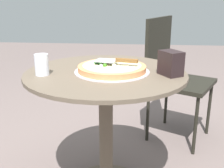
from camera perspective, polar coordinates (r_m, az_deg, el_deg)
patio_table at (r=1.45m, az=-1.28°, el=-5.52°), size 0.80×0.80×0.71m
pizza_on_tray at (r=1.38m, az=-0.02°, el=3.24°), size 0.37×0.37×0.05m
pizza_server at (r=1.37m, az=1.02°, el=4.84°), size 0.22×0.10×0.02m
drinking_cup at (r=1.35m, az=-14.24°, el=3.88°), size 0.07×0.07×0.10m
napkin_dispenser at (r=1.33m, az=11.98°, el=4.20°), size 0.12×0.13×0.12m
patio_chair_near at (r=2.13m, az=12.13°, el=2.69°), size 0.57×0.57×0.92m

